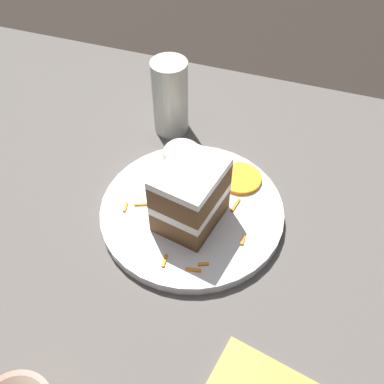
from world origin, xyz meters
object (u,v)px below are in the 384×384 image
Objects in this scene: plate at (192,211)px; drinking_glass at (170,102)px; orange_garnish at (240,178)px; cream_dollop at (183,154)px; cake_slice at (190,196)px.

drinking_glass reaches higher than plate.
drinking_glass is at bearing 146.66° from orange_garnish.
cream_dollop reaches higher than plate.
plate is 2.50× the size of cake_slice.
cream_dollop is (-0.05, 0.10, -0.03)m from cake_slice.
cake_slice is (0.00, -0.02, 0.06)m from plate.
drinking_glass is (-0.10, 0.18, 0.05)m from plate.
plate is 4.20× the size of cream_dollop.
drinking_glass is (-0.10, 0.19, -0.01)m from cake_slice.
cream_dollop reaches higher than orange_garnish.
drinking_glass reaches higher than orange_garnish.
plate is at bearing -61.72° from cream_dollop.
drinking_glass reaches higher than cream_dollop.
plate is at bearing -60.74° from drinking_glass.
cake_slice is 0.81× the size of drinking_glass.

